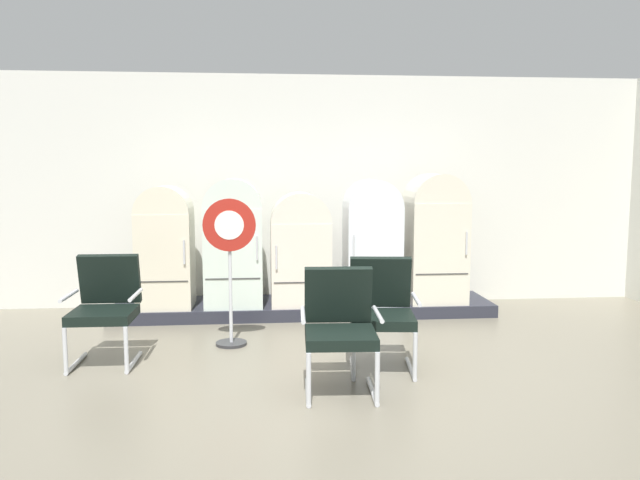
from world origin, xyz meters
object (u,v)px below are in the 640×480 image
at_px(refrigerator_0, 165,243).
at_px(refrigerator_2, 300,246).
at_px(refrigerator_1, 233,239).
at_px(armchair_center, 340,323).
at_px(refrigerator_3, 372,238).
at_px(sign_stand, 230,268).
at_px(refrigerator_4, 435,234).
at_px(armchair_right, 381,307).
at_px(armchair_left, 106,303).

bearing_deg(refrigerator_0, refrigerator_2, -0.45).
relative_size(refrigerator_1, armchair_center, 1.54).
relative_size(refrigerator_3, sign_stand, 1.01).
height_order(refrigerator_0, refrigerator_4, refrigerator_4).
bearing_deg(refrigerator_4, refrigerator_1, -178.93).
relative_size(refrigerator_4, armchair_right, 1.59).
height_order(refrigerator_1, armchair_center, refrigerator_1).
bearing_deg(refrigerator_4, refrigerator_3, -176.70).
xyz_separation_m(refrigerator_3, armchair_right, (-0.28, -2.07, -0.40)).
height_order(refrigerator_0, refrigerator_1, refrigerator_1).
relative_size(armchair_right, sign_stand, 0.66).
bearing_deg(refrigerator_0, armchair_center, -55.83).
xyz_separation_m(refrigerator_1, armchair_center, (0.97, -2.62, -0.40)).
relative_size(armchair_left, armchair_center, 1.00).
distance_m(armchair_right, armchair_center, 0.71).
distance_m(armchair_left, sign_stand, 1.25).
relative_size(armchair_left, armchair_right, 1.00).
height_order(armchair_right, armchair_center, same).
bearing_deg(armchair_center, refrigerator_3, 74.47).
bearing_deg(refrigerator_2, sign_stand, -123.02).
bearing_deg(armchair_left, armchair_right, -9.04).
height_order(refrigerator_3, sign_stand, refrigerator_3).
bearing_deg(armchair_left, refrigerator_4, 25.33).
bearing_deg(refrigerator_1, armchair_left, -123.93).
xyz_separation_m(refrigerator_1, armchair_right, (1.42, -2.07, -0.40)).
relative_size(refrigerator_0, sign_stand, 0.96).
xyz_separation_m(refrigerator_0, armchair_right, (2.23, -2.08, -0.36)).
bearing_deg(refrigerator_4, refrigerator_2, -178.22).
bearing_deg(sign_stand, armchair_center, -55.63).
xyz_separation_m(refrigerator_2, armchair_left, (-1.93, -1.66, -0.30)).
relative_size(refrigerator_4, armchair_center, 1.59).
relative_size(refrigerator_0, refrigerator_2, 1.06).
bearing_deg(refrigerator_3, refrigerator_1, -179.98).
distance_m(refrigerator_1, refrigerator_2, 0.82).
distance_m(refrigerator_4, armchair_right, 2.42).
bearing_deg(refrigerator_3, refrigerator_0, 179.85).
height_order(refrigerator_2, sign_stand, refrigerator_2).
bearing_deg(armchair_center, refrigerator_2, 93.51).
bearing_deg(armchair_left, refrigerator_3, 30.61).
distance_m(refrigerator_0, armchair_right, 3.07).
xyz_separation_m(refrigerator_0, sign_stand, (0.83, -1.23, -0.11)).
distance_m(refrigerator_1, sign_stand, 1.24).
distance_m(refrigerator_0, refrigerator_2, 1.62).
relative_size(refrigerator_2, armchair_left, 1.37).
distance_m(refrigerator_3, armchair_right, 2.13).
bearing_deg(armchair_left, refrigerator_2, 40.71).
xyz_separation_m(refrigerator_1, refrigerator_2, (0.81, -0.01, -0.10)).
height_order(armchair_left, armchair_right, same).
xyz_separation_m(armchair_center, sign_stand, (-0.95, 1.39, 0.24)).
bearing_deg(armchair_right, armchair_left, 170.96).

